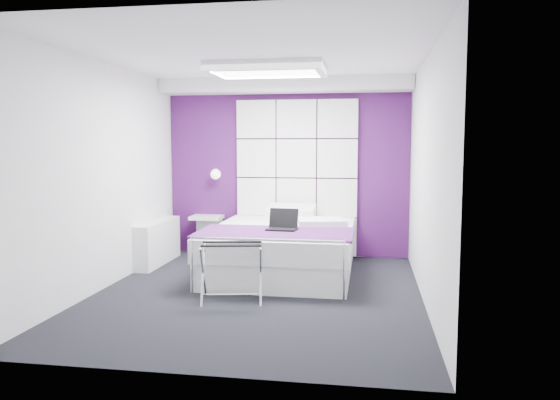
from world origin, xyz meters
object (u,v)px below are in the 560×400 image
Objects in this scene: wall_lamp at (216,174)px; nightstand at (207,217)px; luggage_rack at (232,272)px; laptop at (282,224)px; bed at (283,248)px; radiator at (158,242)px.

wall_lamp reaches higher than nightstand.
wall_lamp is 0.24× the size of luggage_rack.
wall_lamp reaches higher than laptop.
wall_lamp is at bearing 138.61° from bed.
nightstand is at bearing 142.99° from bed.
radiator is at bearing -130.10° from wall_lamp.
wall_lamp is 0.12× the size of radiator.
bed is at bearing 65.01° from luggage_rack.
radiator is 0.54× the size of bed.
bed is (1.81, -0.27, 0.03)m from radiator.
radiator is 2.02m from laptop.
nightstand is (-1.31, 0.99, 0.24)m from bed.
bed is at bearing -41.39° from wall_lamp.
wall_lamp is 1.95m from laptop.
bed reaches higher than radiator.
luggage_rack is (0.84, -2.37, -0.91)m from wall_lamp.
wall_lamp is 0.07× the size of bed.
radiator reaches higher than nightstand.
wall_lamp is at bearing 98.30° from luggage_rack.
laptop reaches higher than nightstand.
luggage_rack is (0.98, -2.33, -0.26)m from nightstand.
wall_lamp is at bearing 136.00° from laptop.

